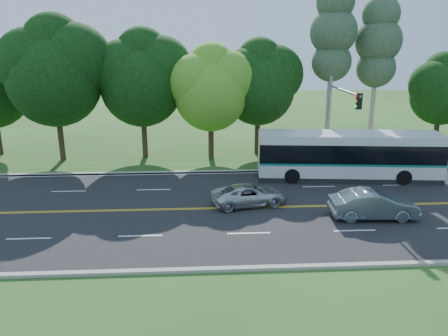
{
  "coord_description": "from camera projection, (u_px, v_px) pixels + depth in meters",
  "views": [
    {
      "loc": [
        -2.94,
        -23.77,
        9.55
      ],
      "look_at": [
        -1.46,
        2.0,
        1.87
      ],
      "focal_mm": 35.0,
      "sensor_mm": 36.0,
      "label": 1
    }
  ],
  "objects": [
    {
      "name": "traffic_signal",
      "position": [
        337.0,
        113.0,
        29.83
      ],
      "size": [
        0.42,
        6.1,
        7.0
      ],
      "color": "gray",
      "rests_on": "ground"
    },
    {
      "name": "lane_markings",
      "position": [
        249.0,
        207.0,
        25.62
      ],
      "size": [
        57.6,
        13.82,
        0.0
      ],
      "color": "gold",
      "rests_on": "road"
    },
    {
      "name": "bougainvillea_hedge",
      "position": [
        331.0,
        158.0,
        33.63
      ],
      "size": [
        9.5,
        2.25,
        1.5
      ],
      "color": "maroon",
      "rests_on": "ground"
    },
    {
      "name": "suv",
      "position": [
        249.0,
        195.0,
        25.93
      ],
      "size": [
        4.71,
        2.86,
        1.22
      ],
      "primitive_type": "imported",
      "rotation": [
        0.0,
        0.0,
        1.77
      ],
      "color": "silver",
      "rests_on": "road"
    },
    {
      "name": "tree_row",
      "position": [
        171.0,
        75.0,
        35.04
      ],
      "size": [
        44.7,
        9.1,
        13.84
      ],
      "color": "black",
      "rests_on": "ground"
    },
    {
      "name": "ground",
      "position": [
        251.0,
        208.0,
        25.63
      ],
      "size": [
        120.0,
        120.0,
        0.0
      ],
      "primitive_type": "plane",
      "color": "#264818",
      "rests_on": "ground"
    },
    {
      "name": "grass_verge",
      "position": [
        237.0,
        165.0,
        34.23
      ],
      "size": [
        60.0,
        4.0,
        0.1
      ],
      "primitive_type": "cube",
      "color": "#264818",
      "rests_on": "ground"
    },
    {
      "name": "sedan",
      "position": [
        373.0,
        205.0,
        23.93
      ],
      "size": [
        4.8,
        1.86,
        1.56
      ],
      "primitive_type": "imported",
      "rotation": [
        0.0,
        0.0,
        1.53
      ],
      "color": "slate",
      "rests_on": "road"
    },
    {
      "name": "curb_south",
      "position": [
        270.0,
        268.0,
        18.77
      ],
      "size": [
        60.0,
        0.3,
        0.15
      ],
      "primitive_type": "cube",
      "color": "gray",
      "rests_on": "ground"
    },
    {
      "name": "road",
      "position": [
        251.0,
        208.0,
        25.63
      ],
      "size": [
        60.0,
        14.0,
        0.02
      ],
      "primitive_type": "cube",
      "color": "black",
      "rests_on": "ground"
    },
    {
      "name": "transit_bus",
      "position": [
        348.0,
        156.0,
        30.49
      ],
      "size": [
        12.71,
        3.93,
        3.27
      ],
      "rotation": [
        0.0,
        0.0,
        -0.1
      ],
      "color": "silver",
      "rests_on": "road"
    },
    {
      "name": "curb_north",
      "position": [
        240.0,
        171.0,
        32.46
      ],
      "size": [
        60.0,
        0.3,
        0.15
      ],
      "primitive_type": "cube",
      "color": "gray",
      "rests_on": "ground"
    }
  ]
}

